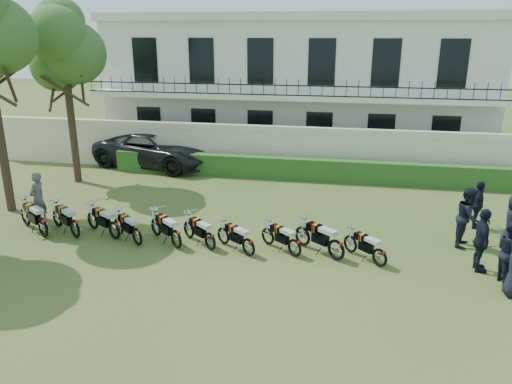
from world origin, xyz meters
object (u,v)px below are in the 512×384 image
at_px(motorcycle_7, 295,244).
at_px(motorcycle_9, 380,253).
at_px(motorcycle_2, 114,226).
at_px(inspector, 38,198).
at_px(officer_1, 511,252).
at_px(motorcycle_6, 248,243).
at_px(motorcycle_8, 336,245).
at_px(motorcycle_4, 176,235).
at_px(officer_4, 468,217).
at_px(officer_2, 482,240).
at_px(motorcycle_0, 42,223).
at_px(motorcycle_3, 137,233).
at_px(motorcycle_1, 75,224).
at_px(motorcycle_5, 210,237).
at_px(officer_5, 478,205).
at_px(tree_west_near, 64,47).
at_px(suv, 156,149).

height_order(motorcycle_7, motorcycle_9, motorcycle_7).
bearing_deg(motorcycle_2, inspector, 106.20).
bearing_deg(officer_1, motorcycle_6, 79.35).
bearing_deg(motorcycle_8, motorcycle_4, 129.10).
height_order(inspector, officer_4, officer_4).
bearing_deg(officer_2, inspector, 87.61).
height_order(motorcycle_4, inspector, inspector).
xyz_separation_m(motorcycle_0, motorcycle_3, (3.32, -0.04, -0.08)).
relative_size(motorcycle_3, inspector, 0.80).
bearing_deg(motorcycle_6, officer_2, -50.56).
xyz_separation_m(motorcycle_1, officer_1, (13.13, -0.52, 0.38)).
height_order(motorcycle_2, motorcycle_5, motorcycle_2).
distance_m(inspector, officer_5, 15.30).
distance_m(motorcycle_4, officer_4, 9.20).
bearing_deg(tree_west_near, motorcycle_9, -25.66).
bearing_deg(motorcycle_6, motorcycle_7, -44.46).
bearing_deg(officer_1, tree_west_near, 59.63).
xyz_separation_m(motorcycle_2, officer_1, (11.81, -0.66, 0.40)).
distance_m(motorcycle_0, motorcycle_6, 6.96).
bearing_deg(motorcycle_2, motorcycle_4, -66.17).
bearing_deg(motorcycle_8, motorcycle_0, 128.43).
xyz_separation_m(motorcycle_0, officer_4, (13.58, 1.99, 0.43)).
height_order(motorcycle_6, officer_2, officer_2).
distance_m(suv, officer_2, 16.16).
xyz_separation_m(motorcycle_3, motorcycle_8, (6.25, 0.11, 0.05)).
relative_size(tree_west_near, suv, 1.27).
distance_m(motorcycle_0, motorcycle_2, 2.41).
bearing_deg(motorcycle_5, motorcycle_9, -52.26).
height_order(motorcycle_8, suv, suv).
height_order(motorcycle_8, officer_5, officer_5).
xyz_separation_m(motorcycle_2, officer_4, (11.19, 1.71, 0.47)).
bearing_deg(motorcycle_8, motorcycle_3, 129.04).
distance_m(motorcycle_9, officer_1, 3.41).
height_order(motorcycle_3, officer_2, officer_2).
bearing_deg(officer_4, motorcycle_4, 121.71).
bearing_deg(motorcycle_1, officer_5, -40.46).
bearing_deg(motorcycle_9, motorcycle_3, 133.91).
relative_size(motorcycle_0, motorcycle_4, 1.19).
bearing_deg(motorcycle_9, suv, 92.76).
distance_m(officer_1, officer_5, 4.00).
relative_size(motorcycle_6, officer_5, 0.87).
xyz_separation_m(motorcycle_2, motorcycle_9, (8.44, -0.40, -0.05)).
xyz_separation_m(motorcycle_3, motorcycle_4, (1.29, 0.02, 0.02)).
height_order(tree_west_near, motorcycle_3, tree_west_near).
xyz_separation_m(motorcycle_1, motorcycle_9, (9.76, -0.26, -0.06)).
xyz_separation_m(motorcycle_0, motorcycle_1, (1.07, 0.14, -0.03)).
bearing_deg(motorcycle_3, inspector, 111.41).
bearing_deg(motorcycle_0, tree_west_near, 54.10).
relative_size(motorcycle_2, motorcycle_5, 1.17).
bearing_deg(officer_2, officer_1, -132.12).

